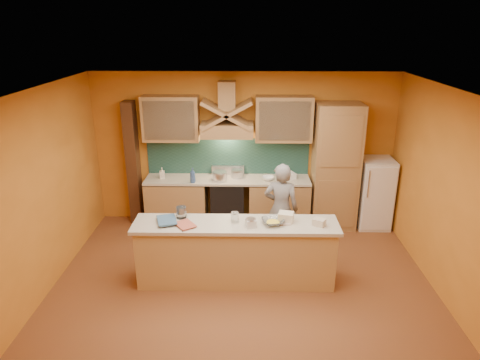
{
  "coord_description": "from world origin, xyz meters",
  "views": [
    {
      "loc": [
        0.05,
        -5.13,
        3.59
      ],
      "look_at": [
        -0.05,
        0.9,
        1.37
      ],
      "focal_mm": 32.0,
      "sensor_mm": 36.0,
      "label": 1
    }
  ],
  "objects_px": {
    "stove": "(228,202)",
    "fridge": "(374,193)",
    "person": "(281,209)",
    "mixing_bowl": "(273,222)",
    "kitchen_scale": "(251,223)"
  },
  "relations": [
    {
      "from": "stove",
      "to": "fridge",
      "type": "bearing_deg",
      "value": 0.0
    },
    {
      "from": "stove",
      "to": "person",
      "type": "relative_size",
      "value": 0.59
    },
    {
      "from": "person",
      "to": "mixing_bowl",
      "type": "relative_size",
      "value": 4.96
    },
    {
      "from": "person",
      "to": "mixing_bowl",
      "type": "distance_m",
      "value": 0.96
    },
    {
      "from": "person",
      "to": "mixing_bowl",
      "type": "bearing_deg",
      "value": 91.25
    },
    {
      "from": "fridge",
      "to": "person",
      "type": "distance_m",
      "value": 2.06
    },
    {
      "from": "person",
      "to": "kitchen_scale",
      "type": "height_order",
      "value": "person"
    },
    {
      "from": "stove",
      "to": "person",
      "type": "bearing_deg",
      "value": -47.92
    },
    {
      "from": "person",
      "to": "stove",
      "type": "bearing_deg",
      "value": -35.26
    },
    {
      "from": "kitchen_scale",
      "to": "fridge",
      "type": "bearing_deg",
      "value": 26.06
    },
    {
      "from": "stove",
      "to": "person",
      "type": "distance_m",
      "value": 1.39
    },
    {
      "from": "stove",
      "to": "mixing_bowl",
      "type": "xyz_separation_m",
      "value": [
        0.72,
        -1.92,
        0.53
      ]
    },
    {
      "from": "stove",
      "to": "mixing_bowl",
      "type": "distance_m",
      "value": 2.12
    },
    {
      "from": "fridge",
      "to": "kitchen_scale",
      "type": "bearing_deg",
      "value": -138.73
    },
    {
      "from": "stove",
      "to": "fridge",
      "type": "distance_m",
      "value": 2.71
    }
  ]
}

